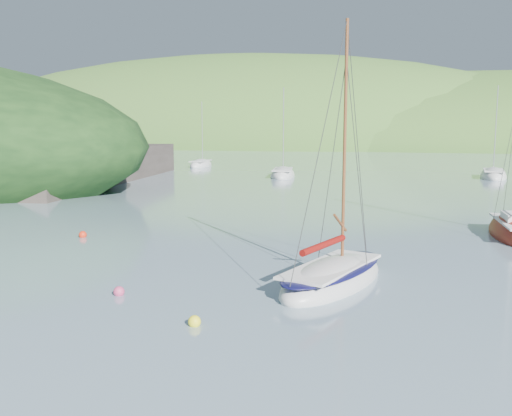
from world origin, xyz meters
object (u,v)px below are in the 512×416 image
(distant_sloop_b, at_px, (493,176))
(daysailer_white, at_px, (333,278))
(distant_sloop_a, at_px, (283,175))
(distant_sloop_c, at_px, (201,165))

(distant_sloop_b, bearing_deg, daysailer_white, -98.36)
(distant_sloop_a, relative_size, distant_sloop_b, 0.99)
(distant_sloop_a, bearing_deg, distant_sloop_c, 128.87)
(distant_sloop_a, height_order, distant_sloop_b, distant_sloop_b)
(distant_sloop_b, relative_size, distant_sloop_c, 1.10)
(distant_sloop_c, bearing_deg, distant_sloop_b, -17.06)
(distant_sloop_b, bearing_deg, distant_sloop_c, 171.99)
(distant_sloop_a, bearing_deg, daysailer_white, -83.97)
(daysailer_white, xyz_separation_m, distant_sloop_c, (-29.82, 56.26, -0.05))
(daysailer_white, relative_size, distant_sloop_a, 0.92)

